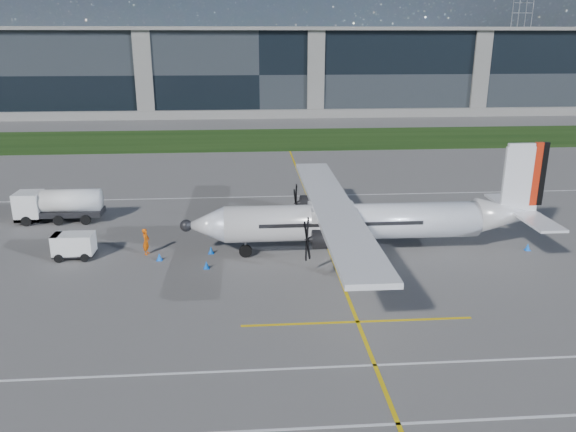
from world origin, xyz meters
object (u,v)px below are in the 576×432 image
ground_crew_person (146,240)px  safety_cone_nose_stbd (211,250)px  fuel_tanker_truck (53,206)px  safety_cone_nose_port (206,265)px  safety_cone_tail (528,247)px  baggage_tug (74,246)px  turboprop_aircraft (366,201)px  safety_cone_fwd (159,257)px  pylon_east (520,33)px

ground_crew_person → safety_cone_nose_stbd: ground_crew_person is taller
fuel_tanker_truck → safety_cone_nose_port: 16.39m
fuel_tanker_truck → safety_cone_tail: 35.52m
baggage_tug → safety_cone_nose_port: baggage_tug is taller
safety_cone_nose_port → safety_cone_tail: bearing=4.1°
baggage_tug → safety_cone_nose_port: size_ratio=5.52×
turboprop_aircraft → safety_cone_tail: bearing=-1.0°
turboprop_aircraft → safety_cone_nose_stbd: size_ratio=49.62×
baggage_tug → safety_cone_nose_port: bearing=-15.7°
fuel_tanker_truck → safety_cone_tail: bearing=-14.5°
turboprop_aircraft → baggage_tug: (-19.25, 0.71, -2.89)m
safety_cone_nose_stbd → safety_cone_fwd: (-3.31, -0.97, 0.00)m
safety_cone_tail → safety_cone_nose_port: bearing=-175.9°
pylon_east → safety_cone_nose_stbd: (-90.05, -145.82, -14.75)m
ground_crew_person → turboprop_aircraft: bearing=-85.4°
safety_cone_fwd → turboprop_aircraft: bearing=0.7°
turboprop_aircraft → baggage_tug: size_ratio=8.98×
safety_cone_tail → safety_cone_nose_port: same height
baggage_tug → safety_cone_fwd: 5.73m
fuel_tanker_truck → safety_cone_tail: (34.38, -8.87, -1.05)m
turboprop_aircraft → safety_cone_tail: turboprop_aircraft is taller
fuel_tanker_truck → safety_cone_nose_stbd: bearing=-31.7°
safety_cone_nose_stbd → safety_cone_tail: 21.66m
safety_cone_tail → safety_cone_fwd: (-24.95, 0.04, 0.00)m
turboprop_aircraft → fuel_tanker_truck: turboprop_aircraft is taller
safety_cone_nose_port → pylon_east: bearing=58.7°
turboprop_aircraft → safety_cone_fwd: turboprop_aircraft is taller
fuel_tanker_truck → turboprop_aircraft: bearing=-20.6°
pylon_east → safety_cone_nose_stbd: 172.02m
pylon_east → safety_cone_tail: 162.66m
turboprop_aircraft → safety_cone_fwd: 14.05m
baggage_tug → safety_cone_tail: (30.59, -0.91, -0.58)m
safety_cone_tail → safety_cone_nose_stbd: bearing=177.3°
baggage_tug → ground_crew_person: (4.64, 0.31, 0.20)m
turboprop_aircraft → baggage_tug: 19.48m
ground_crew_person → safety_cone_tail: (25.95, -1.22, -0.78)m
turboprop_aircraft → baggage_tug: turboprop_aircraft is taller
safety_cone_nose_stbd → ground_crew_person: bearing=177.2°
pylon_east → turboprop_aircraft: bearing=-118.5°
ground_crew_person → safety_cone_fwd: (1.00, -1.18, -0.78)m
fuel_tanker_truck → safety_cone_tail: fuel_tanker_truck is taller
baggage_tug → safety_cone_tail: size_ratio=5.52×
safety_cone_nose_stbd → safety_cone_tail: size_ratio=1.00×
pylon_east → turboprop_aircraft: (-79.75, -146.63, -11.28)m
turboprop_aircraft → fuel_tanker_truck: size_ratio=3.59×
pylon_east → ground_crew_person: (-94.37, -145.61, -13.97)m
fuel_tanker_truck → safety_cone_nose_port: (12.60, -10.43, -1.05)m
safety_cone_nose_stbd → safety_cone_nose_port: same height
baggage_tug → safety_cone_nose_stbd: (8.95, 0.10, -0.58)m
fuel_tanker_truck → baggage_tug: fuel_tanker_truck is taller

